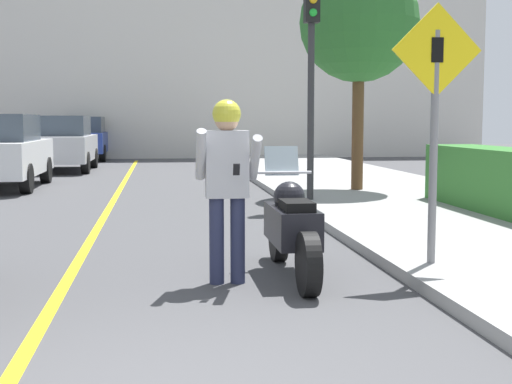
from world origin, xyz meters
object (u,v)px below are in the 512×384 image
at_px(crossing_sign, 435,109).
at_px(parked_car_blue, 83,138).
at_px(person_biker, 227,171).
at_px(street_tree, 359,23).
at_px(parked_car_silver, 61,143).
at_px(motorcycle, 292,228).
at_px(traffic_light, 311,48).

bearing_deg(crossing_sign, parked_car_blue, 104.62).
bearing_deg(person_biker, street_tree, 65.91).
xyz_separation_m(person_biker, parked_car_blue, (-3.59, 21.78, -0.21)).
bearing_deg(parked_car_silver, person_biker, -77.05).
height_order(crossing_sign, street_tree, street_tree).
height_order(motorcycle, person_biker, person_biker).
bearing_deg(parked_car_blue, traffic_light, -70.47).
height_order(motorcycle, crossing_sign, crossing_sign).
bearing_deg(person_biker, motorcycle, 19.08).
bearing_deg(street_tree, parked_car_blue, 116.27).
relative_size(motorcycle, crossing_sign, 0.85).
distance_m(person_biker, crossing_sign, 2.15).
bearing_deg(parked_car_blue, parked_car_silver, -90.06).
bearing_deg(traffic_light, person_biker, -109.27).
bearing_deg(crossing_sign, traffic_light, 90.10).
height_order(person_biker, traffic_light, traffic_light).
relative_size(person_biker, street_tree, 0.38).
bearing_deg(street_tree, motorcycle, -110.37).
relative_size(motorcycle, traffic_light, 0.56).
height_order(person_biker, parked_car_silver, person_biker).
relative_size(street_tree, parked_car_blue, 1.10).
bearing_deg(crossing_sign, motorcycle, 174.48).
bearing_deg(motorcycle, crossing_sign, -5.52).
xyz_separation_m(parked_car_silver, parked_car_blue, (0.01, 6.12, 0.00)).
xyz_separation_m(crossing_sign, parked_car_silver, (-5.66, 15.57, -0.81)).
relative_size(motorcycle, street_tree, 0.47).
xyz_separation_m(motorcycle, parked_car_blue, (-4.26, 21.55, 0.37)).
height_order(parked_car_silver, parked_car_blue, same).
relative_size(motorcycle, parked_car_blue, 0.52).
bearing_deg(crossing_sign, person_biker, -177.39).
bearing_deg(traffic_light, street_tree, 52.18).
distance_m(crossing_sign, parked_car_blue, 22.42).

